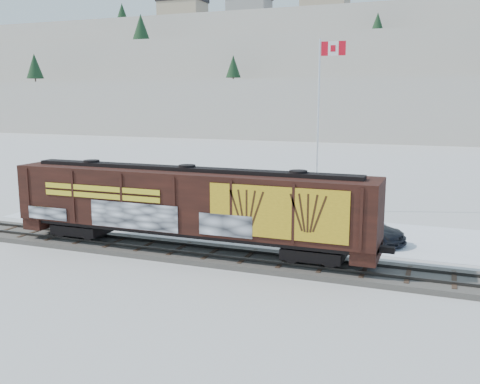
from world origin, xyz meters
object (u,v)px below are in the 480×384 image
at_px(hopper_railcar, 188,203).
at_px(car_dark, 362,228).
at_px(flagpole, 319,148).
at_px(car_silver, 196,211).
at_px(car_white, 352,228).

height_order(hopper_railcar, car_dark, hopper_railcar).
bearing_deg(car_dark, flagpole, 53.09).
xyz_separation_m(hopper_railcar, car_silver, (-2.89, 6.94, -2.05)).
bearing_deg(hopper_railcar, car_white, 38.19).
relative_size(car_white, car_dark, 0.85).
bearing_deg(car_white, hopper_railcar, 110.08).
xyz_separation_m(hopper_railcar, flagpole, (3.94, 13.70, 1.83)).
distance_m(hopper_railcar, car_white, 10.14).
height_order(hopper_railcar, flagpole, flagpole).
distance_m(flagpole, car_silver, 10.36).
height_order(flagpole, car_white, flagpole).
bearing_deg(car_white, car_dark, -101.95).
bearing_deg(flagpole, hopper_railcar, -106.06).
distance_m(hopper_railcar, flagpole, 14.37).
xyz_separation_m(hopper_railcar, car_white, (7.79, 6.13, -2.11)).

